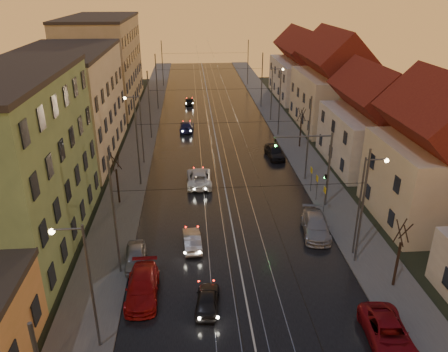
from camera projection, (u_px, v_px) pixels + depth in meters
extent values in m
cube|color=black|center=(215.00, 134.00, 60.20)|extent=(16.00, 120.00, 0.04)
cube|color=#4C4C4C|center=(142.00, 136.00, 59.47)|extent=(4.00, 120.00, 0.15)
cube|color=#4C4C4C|center=(286.00, 132.00, 60.89)|extent=(4.00, 120.00, 0.15)
cube|color=gray|center=(199.00, 135.00, 60.03)|extent=(0.06, 120.00, 0.03)
cube|color=gray|center=(209.00, 134.00, 60.13)|extent=(0.06, 120.00, 0.03)
cube|color=gray|center=(221.00, 134.00, 60.24)|extent=(0.06, 120.00, 0.03)
cube|color=gray|center=(231.00, 134.00, 60.34)|extent=(0.06, 120.00, 0.03)
cube|color=#608051|center=(1.00, 166.00, 32.62)|extent=(10.00, 18.00, 13.00)
cube|color=beige|center=(69.00, 105.00, 51.08)|extent=(10.00, 20.00, 12.00)
cube|color=#9C8C64|center=(103.00, 63.00, 72.58)|extent=(10.00, 24.00, 14.00)
cube|color=beige|center=(431.00, 182.00, 37.19)|extent=(8.50, 10.00, 7.00)
pyramid|color=#5A1714|center=(443.00, 121.00, 35.02)|extent=(8.67, 10.20, 3.80)
cube|color=#B7B3A9|center=(371.00, 139.00, 49.26)|extent=(9.00, 12.00, 6.00)
pyramid|color=#5A1714|center=(377.00, 99.00, 47.41)|extent=(9.18, 12.24, 3.20)
cube|color=beige|center=(332.00, 100.00, 62.65)|extent=(9.00, 14.00, 7.50)
pyramid|color=#5A1714|center=(336.00, 59.00, 60.34)|extent=(9.18, 14.28, 4.00)
cube|color=#B7B3A9|center=(301.00, 79.00, 79.29)|extent=(9.00, 16.00, 6.50)
pyramid|color=#5A1714|center=(303.00, 51.00, 77.28)|extent=(9.18, 16.32, 3.50)
cylinder|color=#595B60|center=(115.00, 218.00, 29.49)|extent=(0.16, 0.16, 9.00)
cylinder|color=#595B60|center=(362.00, 209.00, 30.71)|extent=(0.16, 0.16, 9.00)
cylinder|color=#595B60|center=(138.00, 144.00, 43.18)|extent=(0.16, 0.16, 9.00)
cylinder|color=#595B60|center=(308.00, 140.00, 44.41)|extent=(0.16, 0.16, 9.00)
cylinder|color=#595B60|center=(149.00, 106.00, 56.88)|extent=(0.16, 0.16, 9.00)
cylinder|color=#595B60|center=(280.00, 103.00, 58.10)|extent=(0.16, 0.16, 9.00)
cylinder|color=#595B60|center=(157.00, 82.00, 70.57)|extent=(0.16, 0.16, 9.00)
cylinder|color=#595B60|center=(262.00, 81.00, 71.79)|extent=(0.16, 0.16, 9.00)
cylinder|color=#595B60|center=(162.00, 64.00, 87.00)|extent=(0.16, 0.16, 9.00)
cylinder|color=#595B60|center=(248.00, 63.00, 88.23)|extent=(0.16, 0.16, 9.00)
cylinder|color=#595B60|center=(92.00, 290.00, 23.28)|extent=(0.14, 0.14, 8.00)
cylinder|color=#595B60|center=(66.00, 229.00, 21.70)|extent=(1.60, 0.10, 0.10)
sphere|color=#FFD88C|center=(52.00, 232.00, 21.69)|extent=(0.32, 0.32, 0.32)
cylinder|color=#595B60|center=(359.00, 208.00, 31.84)|extent=(0.14, 0.14, 8.00)
cylinder|color=#595B60|center=(377.00, 159.00, 30.37)|extent=(1.60, 0.10, 0.10)
sphere|color=#FFD88C|center=(387.00, 161.00, 30.46)|extent=(0.32, 0.32, 0.32)
cylinder|color=#595B60|center=(142.00, 130.00, 48.85)|extent=(0.14, 0.14, 8.00)
cylinder|color=#595B60|center=(131.00, 97.00, 47.26)|extent=(1.60, 0.10, 0.10)
sphere|color=#FFD88C|center=(125.00, 98.00, 47.25)|extent=(0.32, 0.32, 0.32)
cylinder|color=#595B60|center=(272.00, 95.00, 64.71)|extent=(0.14, 0.14, 8.00)
cylinder|color=#595B60|center=(278.00, 69.00, 63.24)|extent=(1.60, 0.10, 0.10)
sphere|color=#FFD88C|center=(283.00, 69.00, 63.33)|extent=(0.32, 0.32, 0.32)
cylinder|color=#595B60|center=(329.00, 171.00, 39.32)|extent=(0.20, 0.20, 7.20)
cylinder|color=#595B60|center=(303.00, 136.00, 37.81)|extent=(5.20, 0.14, 0.14)
imported|color=black|center=(275.00, 144.00, 37.88)|extent=(0.15, 0.18, 0.90)
sphere|color=#19FF3F|center=(275.00, 146.00, 37.83)|extent=(0.20, 0.20, 0.20)
cylinder|color=black|center=(118.00, 187.00, 40.52)|extent=(0.18, 0.18, 3.50)
cylinder|color=black|center=(118.00, 161.00, 39.59)|extent=(0.37, 0.92, 1.61)
cylinder|color=black|center=(115.00, 160.00, 39.70)|extent=(0.91, 0.40, 1.61)
cylinder|color=black|center=(112.00, 162.00, 39.40)|extent=(0.37, 0.92, 1.61)
cylinder|color=black|center=(116.00, 162.00, 39.31)|extent=(0.84, 0.54, 1.62)
cylinder|color=black|center=(397.00, 265.00, 29.19)|extent=(0.18, 0.18, 3.50)
cylinder|color=black|center=(406.00, 231.00, 28.26)|extent=(0.37, 0.92, 1.61)
cylinder|color=black|center=(400.00, 230.00, 28.38)|extent=(0.91, 0.40, 1.61)
cylinder|color=black|center=(400.00, 233.00, 28.07)|extent=(0.37, 0.92, 1.61)
cylinder|color=black|center=(406.00, 234.00, 27.98)|extent=(0.84, 0.54, 1.62)
cylinder|color=black|center=(300.00, 134.00, 54.77)|extent=(0.18, 0.18, 3.50)
cylinder|color=black|center=(303.00, 114.00, 53.84)|extent=(0.37, 0.92, 1.61)
cylinder|color=black|center=(301.00, 114.00, 53.95)|extent=(0.91, 0.40, 1.61)
cylinder|color=black|center=(300.00, 115.00, 53.65)|extent=(0.37, 0.92, 1.61)
cylinder|color=black|center=(303.00, 115.00, 53.56)|extent=(0.84, 0.54, 1.62)
imported|color=black|center=(207.00, 300.00, 27.71)|extent=(1.86, 3.74, 1.22)
imported|color=#9FA0A5|center=(192.00, 240.00, 34.17)|extent=(1.56, 3.85, 1.24)
imported|color=silver|center=(199.00, 177.00, 44.98)|extent=(2.48, 5.34, 1.48)
imported|color=#191C4B|center=(187.00, 126.00, 61.52)|extent=(2.06, 4.70, 1.34)
imported|color=black|center=(189.00, 101.00, 75.02)|extent=(1.60, 3.69, 1.24)
imported|color=#9C0F10|center=(142.00, 287.00, 28.68)|extent=(2.10, 5.08, 1.47)
imported|color=gray|center=(136.00, 257.00, 32.02)|extent=(1.88, 4.00, 1.32)
imported|color=maroon|center=(388.00, 334.00, 24.85)|extent=(2.74, 5.24, 1.41)
imported|color=#A1A1A6|center=(316.00, 226.00, 35.97)|extent=(2.76, 5.35, 1.48)
imported|color=black|center=(275.00, 152.00, 51.85)|extent=(2.15, 4.57, 1.51)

